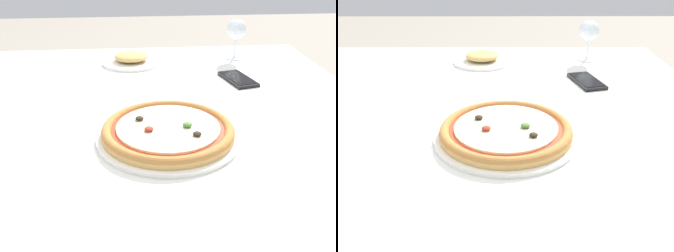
% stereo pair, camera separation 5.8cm
% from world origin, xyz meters
% --- Properties ---
extents(dining_table, '(1.28, 1.12, 0.70)m').
position_xyz_m(dining_table, '(0.00, 0.00, 0.63)').
color(dining_table, '#997047').
rests_on(dining_table, ground_plane).
extents(pizza_plate, '(0.31, 0.31, 0.04)m').
position_xyz_m(pizza_plate, '(0.08, -0.18, 0.72)').
color(pizza_plate, white).
rests_on(pizza_plate, dining_table).
extents(wine_glass_far_left, '(0.07, 0.07, 0.14)m').
position_xyz_m(wine_glass_far_left, '(0.37, 0.39, 0.80)').
color(wine_glass_far_left, silver).
rests_on(wine_glass_far_left, dining_table).
extents(cell_phone, '(0.10, 0.16, 0.01)m').
position_xyz_m(cell_phone, '(0.33, 0.16, 0.71)').
color(cell_phone, black).
rests_on(cell_phone, dining_table).
extents(side_plate, '(0.20, 0.20, 0.04)m').
position_xyz_m(side_plate, '(-0.00, 0.36, 0.72)').
color(side_plate, white).
rests_on(side_plate, dining_table).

